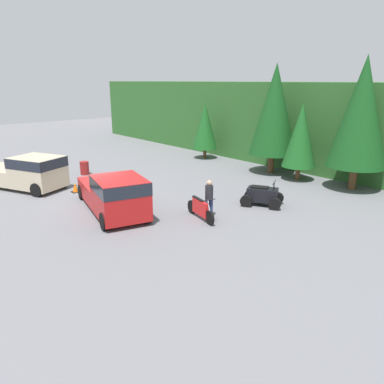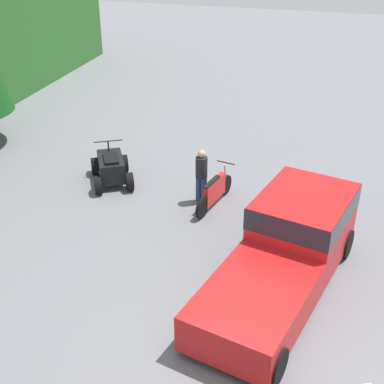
% 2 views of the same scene
% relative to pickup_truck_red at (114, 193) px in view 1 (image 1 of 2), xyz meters
% --- Properties ---
extents(ground_plane, '(80.00, 80.00, 0.00)m').
position_rel_pickup_truck_red_xyz_m(ground_plane, '(-2.86, 0.60, -1.01)').
color(ground_plane, slate).
extents(hillside_backdrop, '(44.00, 6.00, 5.90)m').
position_rel_pickup_truck_red_xyz_m(hillside_backdrop, '(-2.86, 16.60, 1.94)').
color(hillside_backdrop, '#2D6028').
rests_on(hillside_backdrop, ground_plane).
extents(tree_left, '(1.92, 1.92, 4.37)m').
position_rel_pickup_truck_red_xyz_m(tree_left, '(-6.98, 12.05, 1.56)').
color(tree_left, brown).
rests_on(tree_left, ground_plane).
extents(tree_mid_left, '(3.13, 3.13, 7.12)m').
position_rel_pickup_truck_red_xyz_m(tree_mid_left, '(-0.45, 12.18, 3.18)').
color(tree_mid_left, brown).
rests_on(tree_mid_left, ground_plane).
extents(tree_mid_right, '(2.08, 2.08, 4.72)m').
position_rel_pickup_truck_red_xyz_m(tree_mid_right, '(1.87, 11.88, 1.76)').
color(tree_mid_right, brown).
rests_on(tree_mid_right, ground_plane).
extents(tree_right, '(3.24, 3.24, 7.37)m').
position_rel_pickup_truck_red_xyz_m(tree_right, '(5.13, 12.51, 3.32)').
color(tree_right, brown).
rests_on(tree_right, ground_plane).
extents(pickup_truck_red, '(6.12, 3.42, 1.94)m').
position_rel_pickup_truck_red_xyz_m(pickup_truck_red, '(0.00, 0.00, 0.00)').
color(pickup_truck_red, red).
rests_on(pickup_truck_red, ground_plane).
extents(pickup_truck_second, '(6.12, 4.31, 1.94)m').
position_rel_pickup_truck_red_xyz_m(pickup_truck_second, '(-7.10, -1.73, -0.00)').
color(pickup_truck_second, beige).
rests_on(pickup_truck_second, ground_plane).
extents(dirt_bike, '(2.26, 0.75, 1.14)m').
position_rel_pickup_truck_red_xyz_m(dirt_bike, '(3.10, 2.58, -0.54)').
color(dirt_bike, black).
rests_on(dirt_bike, ground_plane).
extents(quad_atv, '(2.34, 2.05, 1.26)m').
position_rel_pickup_truck_red_xyz_m(quad_atv, '(3.66, 6.22, -0.52)').
color(quad_atv, black).
rests_on(quad_atv, ground_plane).
extents(rider_person, '(0.46, 0.46, 1.75)m').
position_rel_pickup_truck_red_xyz_m(rider_person, '(3.19, 3.02, -0.06)').
color(rider_person, navy).
rests_on(rider_person, ground_plane).
extents(traffic_cone, '(0.42, 0.42, 0.55)m').
position_rel_pickup_truck_red_xyz_m(traffic_cone, '(-4.61, 0.06, -0.76)').
color(traffic_cone, black).
rests_on(traffic_cone, ground_plane).
extents(steel_barrel, '(0.58, 0.58, 0.88)m').
position_rel_pickup_truck_red_xyz_m(steel_barrel, '(-8.10, 2.26, -0.57)').
color(steel_barrel, maroon).
rests_on(steel_barrel, ground_plane).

